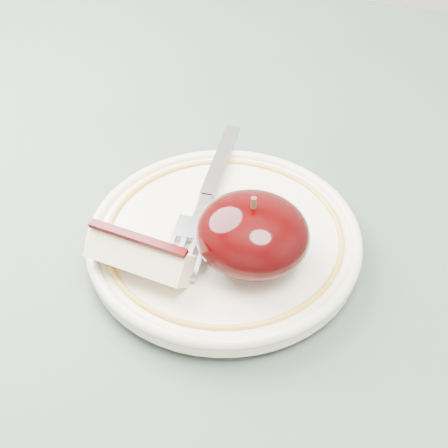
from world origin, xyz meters
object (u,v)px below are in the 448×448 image
(fork, at_px, (206,197))
(plate, at_px, (224,238))
(table, at_px, (174,292))
(apple_half, at_px, (252,234))

(fork, bearing_deg, plate, -145.77)
(table, xyz_separation_m, fork, (0.03, 0.01, 0.11))
(table, height_order, apple_half, apple_half)
(plate, bearing_deg, fork, 129.49)
(table, relative_size, fork, 5.09)
(apple_half, xyz_separation_m, fork, (-0.05, 0.05, -0.02))
(fork, bearing_deg, apple_half, -138.35)
(apple_half, bearing_deg, plate, 145.75)
(apple_half, bearing_deg, table, 155.05)
(table, xyz_separation_m, plate, (0.05, -0.02, 0.10))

